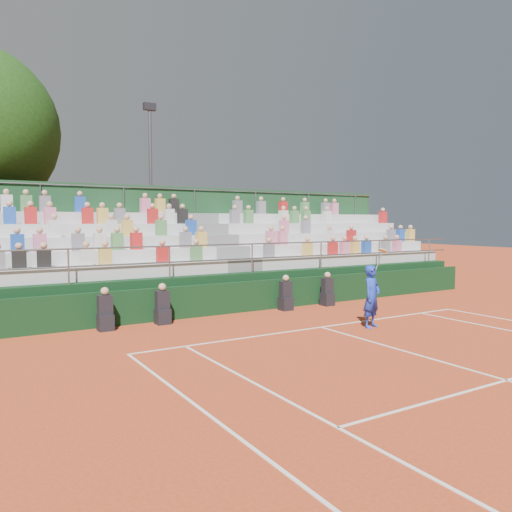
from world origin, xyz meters
TOP-DOWN VIEW (x-y plane):
  - ground at (0.00, 0.00)m, footprint 90.00×90.00m
  - courtside_wall at (0.00, 3.20)m, footprint 20.00×0.15m
  - line_officials at (-1.43, 2.75)m, footprint 8.16×0.40m
  - grandstand at (-0.01, 6.44)m, footprint 20.00×5.20m
  - tennis_player at (1.21, -0.74)m, footprint 0.90×0.59m
  - floodlight_mast at (-0.35, 12.82)m, footprint 0.60×0.25m

SIDE VIEW (x-z plane):
  - ground at x=0.00m, z-range 0.00..0.00m
  - line_officials at x=-1.43m, z-range -0.12..1.07m
  - courtside_wall at x=0.00m, z-range 0.00..1.00m
  - tennis_player at x=1.21m, z-range -0.23..1.99m
  - grandstand at x=-0.01m, z-range -1.12..3.28m
  - floodlight_mast at x=-0.35m, z-range 0.68..9.37m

